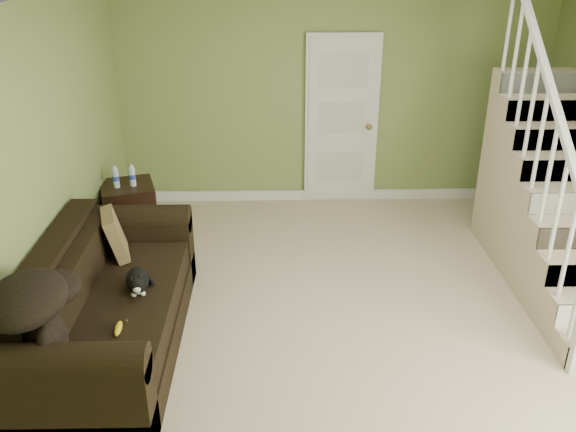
{
  "coord_description": "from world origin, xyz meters",
  "views": [
    {
      "loc": [
        -0.69,
        -4.27,
        3.01
      ],
      "look_at": [
        -0.58,
        0.39,
        0.85
      ],
      "focal_mm": 38.0,
      "sensor_mm": 36.0,
      "label": 1
    }
  ],
  "objects_px": {
    "sofa": "(106,311)",
    "cat": "(137,281)",
    "banana": "(118,328)",
    "side_table": "(130,212)"
  },
  "relations": [
    {
      "from": "sofa",
      "to": "cat",
      "type": "height_order",
      "value": "sofa"
    },
    {
      "from": "cat",
      "to": "banana",
      "type": "distance_m",
      "value": 0.53
    },
    {
      "from": "sofa",
      "to": "cat",
      "type": "distance_m",
      "value": 0.35
    },
    {
      "from": "side_table",
      "to": "banana",
      "type": "relative_size",
      "value": 4.96
    },
    {
      "from": "side_table",
      "to": "cat",
      "type": "distance_m",
      "value": 1.94
    },
    {
      "from": "sofa",
      "to": "banana",
      "type": "bearing_deg",
      "value": -64.53
    },
    {
      "from": "cat",
      "to": "banana",
      "type": "bearing_deg",
      "value": -104.43
    },
    {
      "from": "cat",
      "to": "side_table",
      "type": "bearing_deg",
      "value": 92.91
    },
    {
      "from": "banana",
      "to": "side_table",
      "type": "bearing_deg",
      "value": 97.97
    },
    {
      "from": "side_table",
      "to": "cat",
      "type": "bearing_deg",
      "value": -75.67
    }
  ]
}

